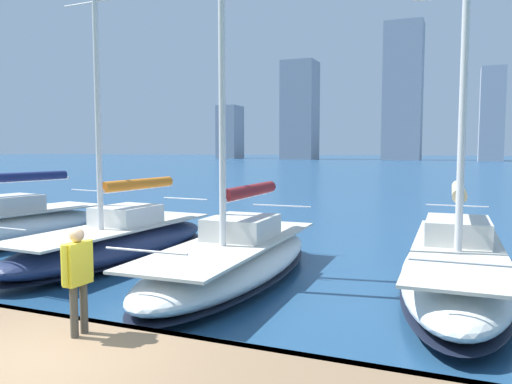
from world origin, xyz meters
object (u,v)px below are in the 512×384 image
at_px(sailboat_tan, 457,264).
at_px(sailboat_orange, 117,240).
at_px(person_yellow_shirt, 78,271).
at_px(sailboat_maroon, 234,257).

xyz_separation_m(sailboat_tan, sailboat_orange, (9.23, 0.46, 0.00)).
relative_size(sailboat_tan, person_yellow_shirt, 6.44).
xyz_separation_m(sailboat_tan, person_yellow_shirt, (4.98, 6.76, 0.91)).
bearing_deg(sailboat_tan, sailboat_maroon, 12.69).
bearing_deg(person_yellow_shirt, sailboat_maroon, -88.51).
bearing_deg(person_yellow_shirt, sailboat_tan, -126.36).
bearing_deg(sailboat_tan, sailboat_orange, 2.83).
distance_m(sailboat_orange, person_yellow_shirt, 7.66).
xyz_separation_m(sailboat_orange, person_yellow_shirt, (-4.25, 6.31, 0.91)).
height_order(sailboat_maroon, person_yellow_shirt, sailboat_maroon).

